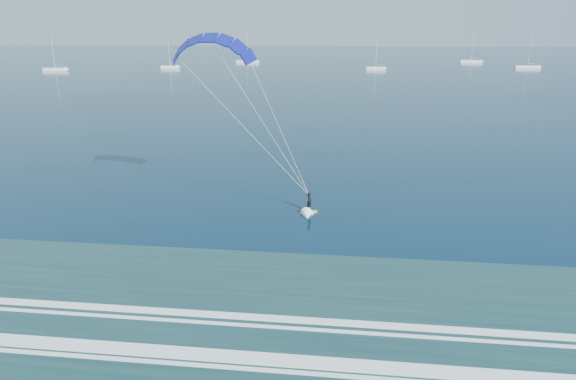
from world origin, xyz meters
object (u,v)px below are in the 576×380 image
Objects in this scene: sailboat_2 at (247,61)px; sailboat_5 at (528,67)px; sailboat_3 at (376,68)px; sailboat_4 at (471,61)px; sailboat_1 at (170,67)px; sailboat_0 at (55,69)px; kitesurfer_rig at (259,117)px.

sailboat_5 is at bearing -9.15° from sailboat_2.
sailboat_4 is (47.83, 48.66, 0.02)m from sailboat_3.
sailboat_0 is at bearing -158.71° from sailboat_1.
sailboat_2 is 1.34× the size of sailboat_3.
sailboat_1 is 84.80m from sailboat_3.
sailboat_4 is (132.53, 52.74, 0.02)m from sailboat_1.
kitesurfer_rig reaches higher than sailboat_3.
sailboat_2 reaches higher than sailboat_0.
sailboat_4 is at bearing 21.60° from sailboat_0.
sailboat_5 is at bearing 7.29° from sailboat_1.
sailboat_3 is at bearing -134.51° from sailboat_4.
sailboat_1 is (41.35, 16.11, -0.02)m from sailboat_0.
sailboat_0 reaches higher than sailboat_1.
sailboat_4 reaches higher than sailboat_5.
sailboat_1 is 149.41m from sailboat_5.
sailboat_5 is (123.09, -19.82, -0.00)m from sailboat_2.
sailboat_2 reaches higher than sailboat_4.
kitesurfer_rig reaches higher than sailboat_1.
sailboat_3 is (18.12, 170.95, -8.63)m from kitesurfer_rig.
sailboat_3 is 65.21m from sailboat_5.
sailboat_5 is (148.20, 18.97, 0.02)m from sailboat_1.
sailboat_4 is 1.01× the size of sailboat_5.
sailboat_5 is at bearing 10.49° from sailboat_0.
sailboat_5 is at bearing 66.29° from kitesurfer_rig.
kitesurfer_rig is 209.98m from sailboat_2.
kitesurfer_rig is 1.72× the size of sailboat_1.
kitesurfer_rig is 172.12m from sailboat_3.
sailboat_1 is at bearing -122.92° from sailboat_2.
sailboat_1 is (-66.59, 166.87, -8.63)m from kitesurfer_rig.
sailboat_2 is (66.46, 54.90, 0.01)m from sailboat_0.
sailboat_3 is at bearing 2.76° from sailboat_1.
sailboat_2 is at bearing 149.78° from sailboat_3.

